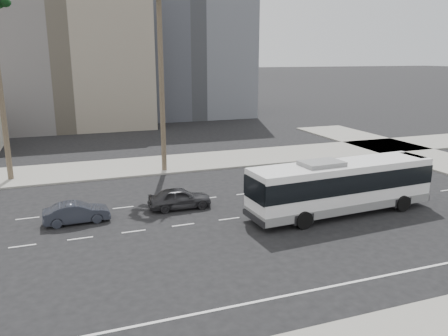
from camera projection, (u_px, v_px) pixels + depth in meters
name	position (u px, v px, depth m)	size (l,w,h in m)	color
ground	(272.00, 213.00, 29.02)	(700.00, 700.00, 0.00)	black
sidewalk_north	(201.00, 161.00, 43.11)	(120.00, 7.00, 0.15)	gray
midrise_beige_west	(60.00, 63.00, 63.77)	(24.00, 18.00, 18.00)	slate
midrise_gray_center	(182.00, 38.00, 75.82)	(20.00, 20.00, 26.00)	#484B53
civic_tower	(72.00, 2.00, 246.34)	(42.00, 42.00, 129.00)	#BCB2A0
highrise_right	(163.00, 9.00, 244.74)	(26.00, 26.00, 70.00)	#555A65
highrise_far	(192.00, 23.00, 281.61)	(22.00, 22.00, 60.00)	#555A65
city_bus	(341.00, 185.00, 28.65)	(12.82, 3.56, 3.64)	white
car_a	(180.00, 198.00, 29.85)	(4.22, 1.70, 1.44)	#302F32
car_b	(77.00, 213.00, 27.28)	(3.95, 1.38, 1.30)	#292D37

